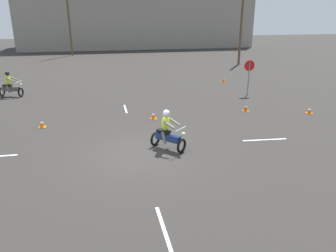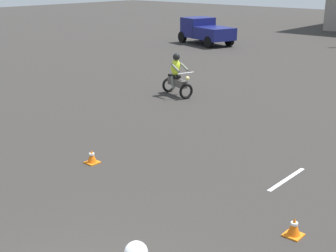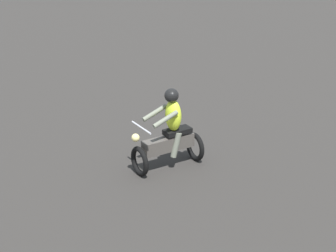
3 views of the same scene
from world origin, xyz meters
The scene contains 15 objects.
ground_plane centered at (0.00, 0.00, 0.00)m, with size 120.00×120.00×0.00m, color #2D2B28.
motorcycle_rider_foreground centered at (1.14, 0.26, 0.73)m, with size 1.40×1.43×1.66m.
motorcycle_rider_background centered at (-7.21, 10.76, 0.73)m, with size 1.55×1.02×1.66m.
stop_sign centered at (8.16, 8.10, 1.63)m, with size 0.70×0.08×2.30m.
traffic_cone_near_left centered at (6.48, 4.59, 0.18)m, with size 0.32×0.32×0.38m.
traffic_cone_near_right centered at (-4.27, 4.01, 0.17)m, with size 0.32×0.32×0.35m.
traffic_cone_mid_center centered at (9.74, 3.51, 0.16)m, with size 0.32×0.32×0.33m.
traffic_cone_mid_left centered at (8.06, 12.28, 0.18)m, with size 0.32×0.32×0.38m.
traffic_cone_far_right centered at (1.19, 4.22, 0.18)m, with size 0.32×0.32×0.37m.
lane_stripe_e centered at (5.51, 0.40, 0.00)m, with size 0.10×1.99×0.01m, color silver.
lane_stripe_n centered at (-0.09, 6.39, 0.00)m, with size 0.10×1.67×0.01m, color silver.
lane_stripe_s centered at (0.03, -4.78, 0.00)m, with size 0.10×1.95×0.01m, color silver.
utility_pole_near centered at (12.75, 20.44, 3.51)m, with size 0.24×0.24×7.03m, color brown.
utility_pole_far centered at (-4.79, 31.47, 5.19)m, with size 0.24×0.24×10.37m, color brown.
building_backdrop centered at (4.53, 40.73, 4.25)m, with size 33.85×9.64×8.50m, color gray.
Camera 1 is at (-1.27, -11.79, 5.34)m, focal length 35.00 mm.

